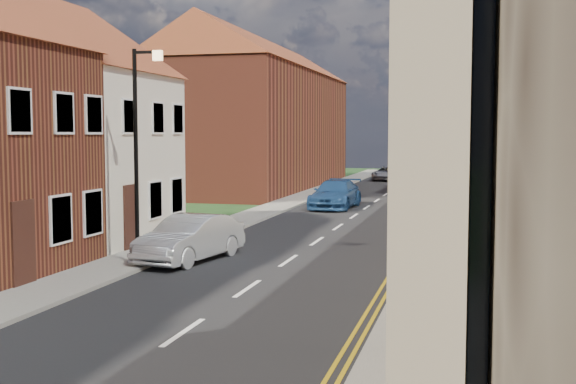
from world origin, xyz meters
TOP-DOWN VIEW (x-y plane):
  - road at (0.00, 30.00)m, footprint 7.00×90.00m
  - pavement_left at (-4.40, 30.00)m, footprint 1.80×90.00m
  - pavement_right at (4.40, 30.00)m, footprint 1.80×90.00m
  - cottage_r_white_far at (9.30, 34.30)m, footprint 8.30×5.20m
  - cottage_r_cream_far at (9.30, 39.70)m, footprint 8.30×6.00m
  - cottage_l_pink at (-9.30, 23.85)m, footprint 8.30×6.30m
  - block_right_far at (9.30, 55.00)m, footprint 8.30×24.20m
  - block_left_far at (-9.30, 50.00)m, footprint 8.30×24.20m
  - lamppost at (-3.81, 20.00)m, footprint 0.88×0.15m
  - car_mid at (-2.81, 21.27)m, footprint 2.18×4.35m
  - car_far at (-1.50, 37.36)m, footprint 2.19×5.00m
  - car_distant at (-1.50, 59.72)m, footprint 2.19×4.34m
  - car_distant_b at (3.19, 50.00)m, footprint 3.00×5.21m

SIDE VIEW (x-z plane):
  - road at x=0.00m, z-range 0.00..0.02m
  - pavement_left at x=-4.40m, z-range 0.00..0.12m
  - pavement_right at x=4.40m, z-range 0.00..0.12m
  - car_distant at x=-1.50m, z-range 0.00..1.18m
  - car_distant_b at x=3.19m, z-range 0.00..1.37m
  - car_mid at x=-2.81m, z-range 0.00..1.37m
  - car_far at x=-1.50m, z-range 0.00..1.43m
  - lamppost at x=-3.81m, z-range 0.54..6.54m
  - cottage_l_pink at x=-9.30m, z-range -0.03..8.77m
  - cottage_r_cream_far at x=9.30m, z-range -0.03..8.97m
  - cottage_r_white_far at x=9.30m, z-range -0.02..8.98m
  - block_right_far at x=9.30m, z-range 0.04..10.54m
  - block_left_far at x=-9.30m, z-range 0.04..10.54m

